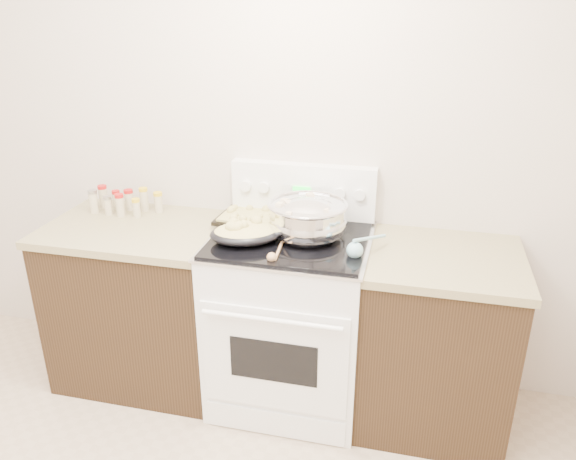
# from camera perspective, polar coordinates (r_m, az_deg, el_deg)

# --- Properties ---
(counter_left) EXTENTS (0.93, 0.67, 0.92)m
(counter_left) POSITION_cam_1_polar(r_m,az_deg,el_deg) (3.22, -14.37, -7.07)
(counter_left) COLOR black
(counter_left) RESTS_ON ground
(counter_right) EXTENTS (0.73, 0.67, 0.92)m
(counter_right) POSITION_cam_1_polar(r_m,az_deg,el_deg) (2.91, 14.68, -10.68)
(counter_right) COLOR black
(counter_right) RESTS_ON ground
(kitchen_range) EXTENTS (0.78, 0.73, 1.22)m
(kitchen_range) POSITION_cam_1_polar(r_m,az_deg,el_deg) (2.94, 0.25, -8.78)
(kitchen_range) COLOR white
(kitchen_range) RESTS_ON ground
(mixing_bowl) EXTENTS (0.43, 0.43, 0.23)m
(mixing_bowl) POSITION_cam_1_polar(r_m,az_deg,el_deg) (2.69, 2.01, 1.05)
(mixing_bowl) COLOR silver
(mixing_bowl) RESTS_ON kitchen_range
(roasting_pan) EXTENTS (0.40, 0.34, 0.11)m
(roasting_pan) POSITION_cam_1_polar(r_m,az_deg,el_deg) (2.66, -4.40, -0.23)
(roasting_pan) COLOR black
(roasting_pan) RESTS_ON kitchen_range
(baking_sheet) EXTENTS (0.40, 0.29, 0.06)m
(baking_sheet) POSITION_cam_1_polar(r_m,az_deg,el_deg) (2.91, -3.44, 1.31)
(baking_sheet) COLOR black
(baking_sheet) RESTS_ON kitchen_range
(wooden_spoon) EXTENTS (0.05, 0.25, 0.04)m
(wooden_spoon) POSITION_cam_1_polar(r_m,az_deg,el_deg) (2.52, -1.37, -2.44)
(wooden_spoon) COLOR tan
(wooden_spoon) RESTS_ON kitchen_range
(blue_ladle) EXTENTS (0.16, 0.24, 0.09)m
(blue_ladle) POSITION_cam_1_polar(r_m,az_deg,el_deg) (2.54, 7.00, -1.88)
(blue_ladle) COLOR #85B9C6
(blue_ladle) RESTS_ON kitchen_range
(spice_jars) EXTENTS (0.39, 0.15, 0.13)m
(spice_jars) POSITION_cam_1_polar(r_m,az_deg,el_deg) (3.21, -16.46, 2.82)
(spice_jars) COLOR #BFB28C
(spice_jars) RESTS_ON counter_left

